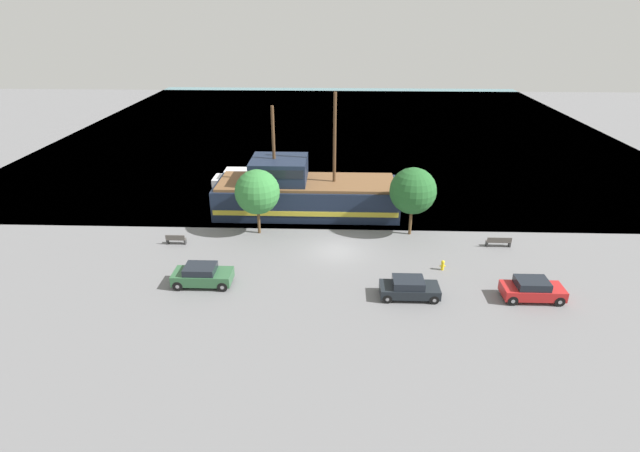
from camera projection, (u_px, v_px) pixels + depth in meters
ground_plane at (337, 251)px, 39.18m from camera, size 160.00×160.00×0.00m
water_surface at (338, 126)px, 79.37m from camera, size 80.00×80.00×0.00m
pirate_ship at (305, 193)px, 45.77m from camera, size 17.91×5.84×10.96m
moored_boat_dockside at (239, 179)px, 53.50m from camera, size 5.72×2.50×1.63m
parked_car_curb_front at (532, 290)px, 32.42m from camera, size 3.91×1.80×1.45m
parked_car_curb_mid at (409, 288)px, 32.68m from camera, size 3.87×1.80×1.35m
parked_car_curb_rear at (202, 275)px, 34.11m from camera, size 4.00×1.91×1.46m
fire_hydrant at (443, 265)px, 36.16m from camera, size 0.42×0.25×0.76m
bench_promenade_east at (176, 239)px, 40.05m from camera, size 1.55×0.45×0.85m
bench_promenade_west at (499, 242)px, 39.61m from camera, size 1.92×0.45×0.85m
tree_row_east at (257, 192)px, 40.75m from camera, size 3.70×3.70×5.52m
tree_row_mideast at (413, 191)px, 40.46m from camera, size 3.82×3.82×5.76m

